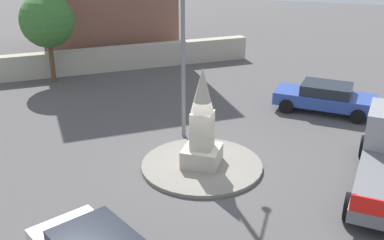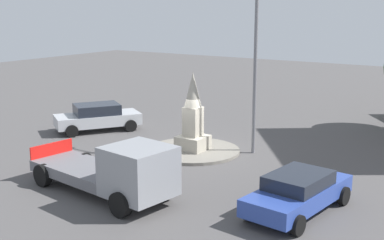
{
  "view_description": "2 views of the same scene",
  "coord_description": "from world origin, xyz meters",
  "px_view_note": "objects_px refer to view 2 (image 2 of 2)",
  "views": [
    {
      "loc": [
        14.36,
        3.79,
        8.06
      ],
      "look_at": [
        -0.39,
        -0.48,
        1.61
      ],
      "focal_mm": 43.98,
      "sensor_mm": 36.0,
      "label": 1
    },
    {
      "loc": [
        -12.53,
        19.1,
        6.61
      ],
      "look_at": [
        0.14,
        -0.13,
        1.47
      ],
      "focal_mm": 48.16,
      "sensor_mm": 36.0,
      "label": 2
    }
  ],
  "objects_px": {
    "car_blue_far_side": "(298,192)",
    "monument": "(193,118)",
    "truck_grey_parked_right": "(117,172)",
    "car_silver_near_island": "(98,117)",
    "streetlamp": "(256,46)"
  },
  "relations": [
    {
      "from": "car_blue_far_side",
      "to": "monument",
      "type": "bearing_deg",
      "value": -30.87
    },
    {
      "from": "truck_grey_parked_right",
      "to": "car_blue_far_side",
      "type": "bearing_deg",
      "value": -157.61
    },
    {
      "from": "monument",
      "to": "car_silver_near_island",
      "type": "distance_m",
      "value": 6.65
    },
    {
      "from": "car_silver_near_island",
      "to": "car_blue_far_side",
      "type": "height_order",
      "value": "car_silver_near_island"
    },
    {
      "from": "streetlamp",
      "to": "car_blue_far_side",
      "type": "xyz_separation_m",
      "value": [
        -4.37,
        5.44,
        -4.15
      ]
    },
    {
      "from": "monument",
      "to": "car_blue_far_side",
      "type": "relative_size",
      "value": 0.77
    },
    {
      "from": "monument",
      "to": "streetlamp",
      "type": "bearing_deg",
      "value": -149.38
    },
    {
      "from": "monument",
      "to": "car_blue_far_side",
      "type": "xyz_separation_m",
      "value": [
        -6.74,
        4.03,
        -0.91
      ]
    },
    {
      "from": "monument",
      "to": "car_silver_near_island",
      "type": "bearing_deg",
      "value": -5.71
    },
    {
      "from": "truck_grey_parked_right",
      "to": "monument",
      "type": "bearing_deg",
      "value": -80.56
    },
    {
      "from": "streetlamp",
      "to": "car_silver_near_island",
      "type": "height_order",
      "value": "streetlamp"
    },
    {
      "from": "monument",
      "to": "car_blue_far_side",
      "type": "bearing_deg",
      "value": 149.13
    },
    {
      "from": "streetlamp",
      "to": "car_blue_far_side",
      "type": "bearing_deg",
      "value": 128.79
    },
    {
      "from": "streetlamp",
      "to": "truck_grey_parked_right",
      "type": "height_order",
      "value": "streetlamp"
    },
    {
      "from": "streetlamp",
      "to": "truck_grey_parked_right",
      "type": "xyz_separation_m",
      "value": [
        1.31,
        7.78,
        -3.86
      ]
    }
  ]
}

